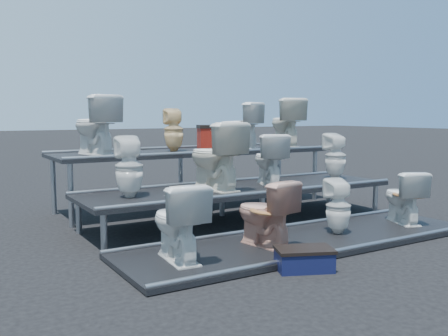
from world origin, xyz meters
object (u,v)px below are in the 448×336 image
toilet_5 (215,156)px  toilet_10 (239,126)px  toilet_3 (403,197)px  toilet_9 (174,130)px  toilet_8 (95,125)px  toilet_11 (286,123)px  toilet_1 (265,213)px  red_crate (213,139)px  toilet_6 (269,159)px  toilet_4 (129,167)px  toilet_0 (178,221)px  toilet_2 (338,206)px  step_stool (304,261)px  toilet_7 (335,156)px

toilet_5 → toilet_10: size_ratio=1.17×
toilet_3 → toilet_9: 3.32m
toilet_8 → toilet_11: 3.26m
toilet_1 → toilet_5: bearing=-107.1°
toilet_5 → red_crate: toilet_5 is taller
toilet_6 → red_crate: bearing=-66.4°
toilet_4 → red_crate: (1.87, 1.34, 0.21)m
toilet_1 → toilet_3: bearing=170.1°
toilet_1 → toilet_6: 1.69m
toilet_0 → toilet_4: (0.02, 1.30, 0.39)m
toilet_9 → red_crate: (0.70, 0.04, -0.15)m
toilet_2 → toilet_8: size_ratio=0.78×
toilet_1 → toilet_5: (0.16, 1.30, 0.48)m
toilet_2 → toilet_3: bearing=-163.5°
toilet_2 → toilet_9: toilet_9 is taller
toilet_8 → step_stool: 3.61m
toilet_4 → toilet_6: (1.97, 0.00, -0.01)m
toilet_5 → red_crate: 1.54m
toilet_1 → toilet_6: toilet_6 is taller
toilet_1 → toilet_3: 2.11m
toilet_0 → toilet_4: bearing=-86.2°
toilet_7 → step_stool: size_ratio=1.36×
toilet_3 → step_stool: 2.30m
red_crate → step_stool: size_ratio=0.93×
toilet_1 → red_crate: (0.91, 2.64, 0.62)m
red_crate → toilet_0: bearing=-106.8°
toilet_10 → toilet_11: toilet_11 is taller
toilet_4 → toilet_9: bearing=-122.8°
toilet_2 → toilet_9: (-0.81, 2.60, 0.81)m
toilet_4 → toilet_11: 3.54m
toilet_0 → toilet_11: bearing=-136.8°
toilet_4 → toilet_5: toilet_5 is taller
toilet_2 → toilet_8: toilet_8 is taller
toilet_3 → toilet_6: (-1.11, 1.30, 0.42)m
toilet_10 → toilet_7: bearing=102.1°
toilet_3 → toilet_8: toilet_8 is taller
toilet_7 → toilet_2: bearing=57.3°
toilet_9 → toilet_5: bearing=100.7°
toilet_0 → toilet_11: size_ratio=0.91×
toilet_4 → toilet_6: 1.97m
step_stool → toilet_5: bearing=106.3°
toilet_5 → toilet_2: bearing=117.9°
toilet_0 → toilet_8: toilet_8 is taller
toilet_11 → step_stool: bearing=70.5°
red_crate → toilet_5: bearing=-100.2°
toilet_1 → toilet_10: toilet_10 is taller
toilet_1 → toilet_8: 2.90m
red_crate → toilet_10: bearing=13.9°
toilet_10 → toilet_0: bearing=27.1°
toilet_9 → red_crate: bearing=-163.9°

